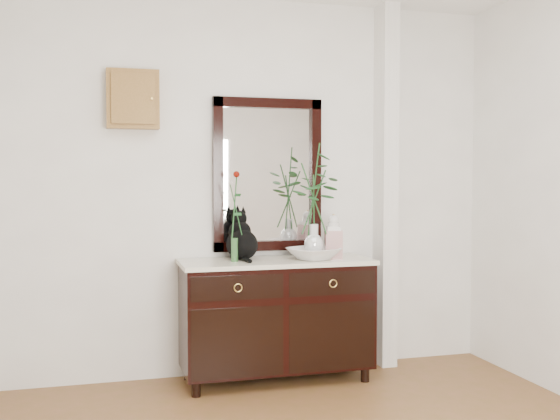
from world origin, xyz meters
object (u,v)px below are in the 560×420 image
object	(u,v)px
sideboard	(276,313)
ginger_jar	(333,236)
lotus_bowl	(314,254)
cat	(242,235)

from	to	relation	value
sideboard	ginger_jar	world-z (taller)	ginger_jar
lotus_bowl	ginger_jar	distance (m)	0.19
cat	lotus_bowl	xyz separation A→B (m)	(0.48, -0.14, -0.13)
sideboard	lotus_bowl	distance (m)	0.49
sideboard	ginger_jar	xyz separation A→B (m)	(0.40, -0.05, 0.53)
lotus_bowl	ginger_jar	size ratio (longest dim) A/B	1.07
lotus_bowl	sideboard	bearing A→B (deg)	165.67
cat	ginger_jar	world-z (taller)	cat
sideboard	lotus_bowl	bearing A→B (deg)	-14.33
sideboard	cat	world-z (taller)	cat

